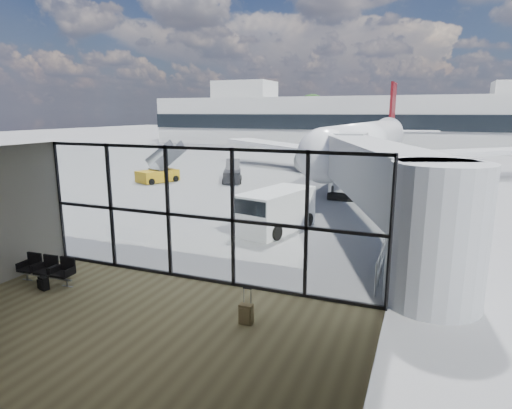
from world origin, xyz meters
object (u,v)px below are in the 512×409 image
Objects in this scene: airliner at (369,141)px; mobile_stairs at (159,174)px; suitcase at (246,314)px; seating_row at (48,268)px; backpack at (43,283)px; belt_loader at (232,175)px; service_van at (275,210)px.

airliner is 8.78× the size of mobile_stairs.
suitcase is 32.76m from airliner.
mobile_stairs is at bearing 111.74° from seating_row.
mobile_stairs is at bearing 128.52° from backpack.
mobile_stairs is (-9.11, 19.67, 0.40)m from backpack.
backpack is 21.93m from belt_loader.
suitcase is 23.69m from belt_loader.
suitcase is 25.09m from mobile_stairs.
suitcase is at bearing -85.35° from airliner.
belt_loader is (-10.31, 21.32, 0.27)m from suitcase.
suitcase is 0.25× the size of belt_loader.
backpack is at bearing -97.22° from airliner.
mobile_stairs reaches higher than seating_row.
suitcase is 0.21× the size of service_van.
backpack is at bearing -179.31° from suitcase.
backpack is 21.68m from mobile_stairs.
airliner is at bearing 89.85° from suitcase.
airliner reaches higher than service_van.
seating_row is 7.24m from suitcase.
belt_loader is (-3.08, 21.11, 0.07)m from seating_row.
airliner is (6.12, 32.43, 2.31)m from seating_row.
belt_loader reaches higher than seating_row.
mobile_stairs is (-5.67, -1.99, 0.06)m from belt_loader.
mobile_stairs is at bearing 156.56° from service_van.
suitcase is at bearing -27.01° from mobile_stairs.
seating_row is 33.08m from airliner.
service_van is 17.03m from mobile_stairs.
backpack is at bearing -101.85° from service_van.
backpack is at bearing -60.24° from seating_row.
suitcase is at bearing -4.56° from seating_row.
service_van is (-1.29, -23.57, -1.83)m from airliner.
backpack is at bearing -103.65° from belt_loader.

